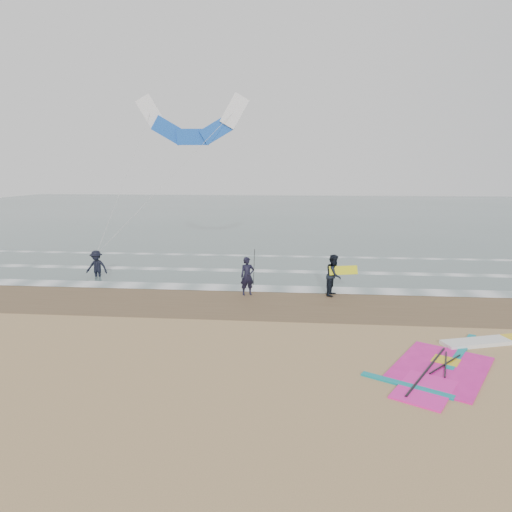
# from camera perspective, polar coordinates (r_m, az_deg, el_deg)

# --- Properties ---
(ground) EXTENTS (120.00, 120.00, 0.00)m
(ground) POSITION_cam_1_polar(r_m,az_deg,el_deg) (13.88, 5.62, -13.00)
(ground) COLOR tan
(ground) RESTS_ON ground
(sea_water) EXTENTS (120.00, 80.00, 0.02)m
(sea_water) POSITION_cam_1_polar(r_m,az_deg,el_deg) (60.96, 5.58, 5.46)
(sea_water) COLOR #47605E
(sea_water) RESTS_ON ground
(wet_sand_band) EXTENTS (120.00, 5.00, 0.01)m
(wet_sand_band) POSITION_cam_1_polar(r_m,az_deg,el_deg) (19.52, 5.61, -5.89)
(wet_sand_band) COLOR brown
(wet_sand_band) RESTS_ON ground
(foam_waterline) EXTENTS (120.00, 9.15, 0.02)m
(foam_waterline) POSITION_cam_1_polar(r_m,az_deg,el_deg) (23.81, 5.60, -2.78)
(foam_waterline) COLOR white
(foam_waterline) RESTS_ON ground
(windsurf_rig) EXTENTS (5.67, 5.37, 0.14)m
(windsurf_rig) POSITION_cam_1_polar(r_m,az_deg,el_deg) (14.95, 23.53, -11.94)
(windsurf_rig) COLOR white
(windsurf_rig) RESTS_ON ground
(person_standing) EXTENTS (0.74, 0.62, 1.74)m
(person_standing) POSITION_cam_1_polar(r_m,az_deg,el_deg) (20.49, -1.09, -2.53)
(person_standing) COLOR black
(person_standing) RESTS_ON ground
(person_walking) EXTENTS (0.96, 1.09, 1.87)m
(person_walking) POSITION_cam_1_polar(r_m,az_deg,el_deg) (20.72, 9.72, -2.36)
(person_walking) COLOR black
(person_walking) RESTS_ON ground
(person_wading) EXTENTS (1.18, 0.71, 1.78)m
(person_wading) POSITION_cam_1_polar(r_m,az_deg,el_deg) (25.27, -19.34, -0.56)
(person_wading) COLOR black
(person_wading) RESTS_ON ground
(held_pole) EXTENTS (0.17, 0.86, 1.82)m
(held_pole) POSITION_cam_1_polar(r_m,az_deg,el_deg) (20.37, -0.25, -1.44)
(held_pole) COLOR black
(held_pole) RESTS_ON ground
(carried_kiteboard) EXTENTS (1.30, 0.51, 0.39)m
(carried_kiteboard) POSITION_cam_1_polar(r_m,az_deg,el_deg) (20.60, 10.87, -1.77)
(carried_kiteboard) COLOR yellow
(carried_kiteboard) RESTS_ON ground
(surf_kite) EXTENTS (7.65, 4.35, 8.68)m
(surf_kite) POSITION_cam_1_polar(r_m,az_deg,el_deg) (27.46, -7.98, 15.98)
(surf_kite) COLOR white
(surf_kite) RESTS_ON ground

